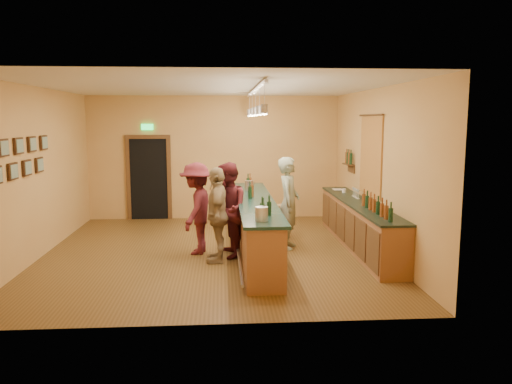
{
  "coord_description": "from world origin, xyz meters",
  "views": [
    {
      "loc": [
        0.19,
        -9.57,
        2.59
      ],
      "look_at": [
        0.87,
        0.2,
        1.16
      ],
      "focal_mm": 35.0,
      "sensor_mm": 36.0,
      "label": 1
    }
  ],
  "objects": [
    {
      "name": "bar_stool",
      "position": [
        1.53,
        1.11,
        0.59
      ],
      "size": [
        0.36,
        0.36,
        0.74
      ],
      "rotation": [
        0.0,
        0.0,
        -0.25
      ],
      "color": "olive",
      "rests_on": "floor"
    },
    {
      "name": "tasting_bar",
      "position": [
        0.84,
        -0.0,
        0.61
      ],
      "size": [
        0.73,
        5.1,
        1.38
      ],
      "color": "brown",
      "rests_on": "floor"
    },
    {
      "name": "wall_left",
      "position": [
        -3.25,
        0.0,
        1.6
      ],
      "size": [
        0.02,
        7.0,
        3.2
      ],
      "primitive_type": "cube",
      "color": "#BF8847",
      "rests_on": "floor"
    },
    {
      "name": "customer_c",
      "position": [
        -0.3,
        -0.02,
        0.89
      ],
      "size": [
        0.88,
        1.26,
        1.78
      ],
      "primitive_type": "imported",
      "rotation": [
        0.0,
        0.0,
        -1.78
      ],
      "color": "#59191E",
      "rests_on": "floor"
    },
    {
      "name": "bartender",
      "position": [
        1.53,
        0.26,
        0.93
      ],
      "size": [
        0.6,
        0.77,
        1.85
      ],
      "primitive_type": "imported",
      "rotation": [
        0.0,
        0.0,
        1.31
      ],
      "color": "gray",
      "rests_on": "floor"
    },
    {
      "name": "floor",
      "position": [
        0.0,
        0.0,
        0.0
      ],
      "size": [
        7.0,
        7.0,
        0.0
      ],
      "primitive_type": "plane",
      "color": "#553918",
      "rests_on": "ground"
    },
    {
      "name": "picture_grid",
      "position": [
        -3.21,
        -0.75,
        1.95
      ],
      "size": [
        0.06,
        2.2,
        0.7
      ],
      "primitive_type": null,
      "color": "#382111",
      "rests_on": "wall_left"
    },
    {
      "name": "ceiling",
      "position": [
        0.0,
        0.0,
        3.2
      ],
      "size": [
        6.5,
        7.0,
        0.02
      ],
      "primitive_type": "cube",
      "color": "silver",
      "rests_on": "wall_back"
    },
    {
      "name": "tapestry",
      "position": [
        3.23,
        0.4,
        1.85
      ],
      "size": [
        0.03,
        1.4,
        1.6
      ],
      "primitive_type": "cube",
      "color": "maroon",
      "rests_on": "wall_right"
    },
    {
      "name": "pendant_track",
      "position": [
        0.84,
        -0.0,
        2.98
      ],
      "size": [
        0.11,
        4.6,
        0.5
      ],
      "color": "silver",
      "rests_on": "ceiling"
    },
    {
      "name": "wall_right",
      "position": [
        3.25,
        0.0,
        1.6
      ],
      "size": [
        0.02,
        7.0,
        3.2
      ],
      "primitive_type": "cube",
      "color": "#BF8847",
      "rests_on": "floor"
    },
    {
      "name": "bottle_shelf",
      "position": [
        3.17,
        1.9,
        1.67
      ],
      "size": [
        0.17,
        0.55,
        0.54
      ],
      "color": "#452714",
      "rests_on": "wall_right"
    },
    {
      "name": "customer_b",
      "position": [
        0.11,
        -0.62,
        0.87
      ],
      "size": [
        0.44,
        1.03,
        1.74
      ],
      "primitive_type": "imported",
      "rotation": [
        0.0,
        0.0,
        -1.59
      ],
      "color": "#997A51",
      "rests_on": "floor"
    },
    {
      "name": "back_counter",
      "position": [
        2.97,
        0.18,
        0.49
      ],
      "size": [
        0.6,
        4.55,
        1.27
      ],
      "color": "brown",
      "rests_on": "floor"
    },
    {
      "name": "wall_back",
      "position": [
        0.0,
        3.5,
        1.6
      ],
      "size": [
        6.5,
        0.02,
        3.2
      ],
      "primitive_type": "cube",
      "color": "#BF8847",
      "rests_on": "floor"
    },
    {
      "name": "wall_front",
      "position": [
        0.0,
        -3.5,
        1.6
      ],
      "size": [
        6.5,
        0.02,
        3.2
      ],
      "primitive_type": "cube",
      "color": "#BF8847",
      "rests_on": "floor"
    },
    {
      "name": "customer_a",
      "position": [
        0.29,
        -0.33,
        0.9
      ],
      "size": [
        0.81,
        0.97,
        1.8
      ],
      "primitive_type": "imported",
      "rotation": [
        0.0,
        0.0,
        -1.41
      ],
      "color": "#59191E",
      "rests_on": "floor"
    },
    {
      "name": "doorway",
      "position": [
        -1.7,
        3.47,
        1.13
      ],
      "size": [
        1.15,
        0.09,
        2.48
      ],
      "color": "black",
      "rests_on": "wall_back"
    }
  ]
}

